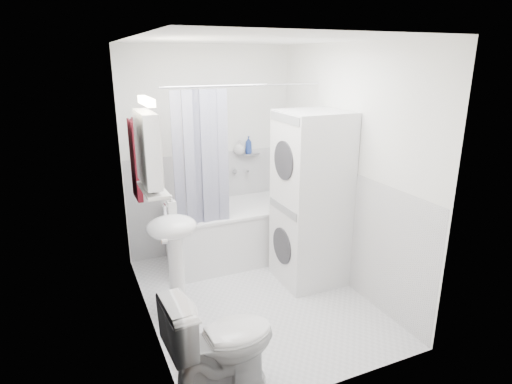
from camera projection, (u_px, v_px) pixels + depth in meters
name	position (u px, v px, depth m)	size (l,w,h in m)	color
floor	(255.00, 298.00, 4.21)	(2.60, 2.60, 0.00)	silver
room_walls	(255.00, 149.00, 3.76)	(2.60, 2.60, 2.60)	white
wainscot	(243.00, 231.00, 4.28)	(1.98, 2.58, 2.58)	white
door	(164.00, 241.00, 3.06)	(0.05, 2.00, 2.00)	brown
bathtub	(241.00, 228.00, 5.00)	(1.67, 0.79, 0.64)	white
tub_spout	(246.00, 170.00, 5.18)	(0.04, 0.04, 0.12)	silver
curtain_rod	(253.00, 85.00, 4.21)	(0.02, 0.02, 1.85)	silver
shower_curtain	(202.00, 164.00, 4.22)	(0.55, 0.02, 1.45)	#131642
sink	(173.00, 242.00, 3.76)	(0.44, 0.37, 1.04)	white
medicine_cabinet	(148.00, 147.00, 3.47)	(0.13, 0.50, 0.71)	white
shelf	(153.00, 189.00, 3.59)	(0.18, 0.54, 0.03)	silver
shower_caddy	(250.00, 154.00, 5.13)	(0.22, 0.06, 0.02)	silver
towel	(135.00, 158.00, 4.00)	(0.07, 0.32, 0.77)	#4F0B14
washer_dryer	(311.00, 200.00, 4.32)	(0.65, 0.63, 1.78)	white
toilet	(221.00, 342.00, 2.95)	(0.43, 0.78, 0.76)	white
soap_pump	(172.00, 209.00, 3.86)	(0.08, 0.17, 0.08)	gray
shelf_bottle	(156.00, 189.00, 3.44)	(0.07, 0.18, 0.07)	gray
shelf_cup	(150.00, 179.00, 3.67)	(0.10, 0.09, 0.10)	gray
shampoo_a	(239.00, 149.00, 5.06)	(0.13, 0.17, 0.13)	gray
shampoo_b	(249.00, 150.00, 5.11)	(0.08, 0.21, 0.08)	navy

